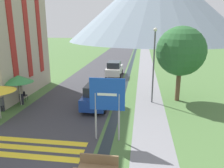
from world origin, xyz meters
name	(u,v)px	position (x,y,z in m)	size (l,w,h in m)	color
ground_plane	(117,76)	(0.00, 20.00, 0.00)	(160.00, 160.00, 0.00)	#476B38
road	(109,62)	(-2.50, 30.00, 0.00)	(6.40, 60.00, 0.01)	#38383D
footpath	(146,63)	(3.60, 30.00, 0.00)	(2.20, 60.00, 0.01)	slate
drainage_channel	(131,63)	(1.20, 30.00, 0.00)	(0.60, 60.00, 0.00)	black
crosswalk_marking	(32,148)	(-2.50, 3.32, 0.01)	(5.44, 1.84, 0.01)	yellow
mountain_distant	(157,2)	(7.82, 86.09, 14.76)	(68.66, 68.66, 29.53)	gray
road_sign	(107,100)	(1.17, 4.71, 2.28)	(1.86, 0.11, 3.45)	#9E9EA3
parked_car_near	(97,95)	(-0.40, 9.50, 0.91)	(1.80, 4.12, 1.82)	navy
parked_car_far	(114,69)	(-0.40, 20.00, 0.91)	(1.80, 4.06, 1.82)	silver
cafe_chair_far_left	(23,95)	(-6.63, 9.99, 0.51)	(0.40, 0.40, 0.85)	black
cafe_chair_far_right	(21,95)	(-6.85, 10.00, 0.51)	(0.40, 0.40, 0.85)	black
cafe_umbrella_middle_green	(18,79)	(-6.32, 9.02, 2.13)	(2.20, 2.20, 2.40)	#B7B2A8
person_seated_near	(2,102)	(-6.99, 7.69, 0.70)	(0.32, 0.32, 1.27)	#282833
person_standing_terrace	(21,92)	(-6.37, 9.21, 1.00)	(0.32, 0.32, 1.71)	#282833
streetlamp	(154,60)	(3.80, 11.13, 3.42)	(0.28, 0.28, 5.86)	#515156
tree_by_path	(181,51)	(5.89, 11.88, 4.06)	(3.88, 3.88, 6.02)	brown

